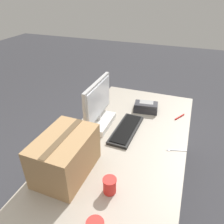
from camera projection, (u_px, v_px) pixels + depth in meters
The scene contains 9 objects.
ground_plane at pixel (123, 201), 2.04m from camera, with size 12.00×12.00×0.00m, color #38383D.
office_desk at pixel (124, 174), 1.85m from camera, with size 1.80×0.90×0.72m.
monitor at pixel (98, 109), 1.78m from camera, with size 0.46×0.21×0.39m.
keyboard at pixel (126, 129), 1.77m from camera, with size 0.46×0.18×0.03m.
desk_phone at pixel (146, 107), 2.05m from camera, with size 0.21×0.24×0.08m.
paper_cup_right at pixel (110, 185), 1.24m from camera, with size 0.08×0.08×0.10m.
spoon at pixel (174, 150), 1.57m from camera, with size 0.05×0.14×0.00m.
cardboard_box at pixel (65, 155), 1.33m from camera, with size 0.42×0.29×0.27m.
pen_marker at pixel (180, 117), 1.95m from camera, with size 0.12×0.08×0.01m.
Camera 1 is at (-1.27, -0.36, 1.76)m, focal length 35.00 mm.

